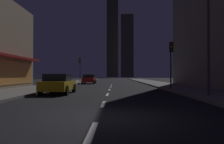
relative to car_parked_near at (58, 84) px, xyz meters
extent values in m
cube|color=black|center=(3.60, 22.95, -0.79)|extent=(78.00, 136.00, 0.10)
cube|color=#605E59|center=(10.60, 22.95, -0.67)|extent=(4.00, 76.00, 0.15)
cube|color=#605E59|center=(-3.40, 22.95, -0.67)|extent=(4.00, 76.00, 0.15)
cube|color=silver|center=(3.60, -11.05, -0.73)|extent=(0.16, 2.20, 0.01)
cube|color=silver|center=(3.60, -5.85, -0.73)|extent=(0.16, 2.20, 0.01)
cube|color=silver|center=(3.60, -0.65, -0.73)|extent=(0.16, 2.20, 0.01)
cube|color=silver|center=(3.60, 4.55, -0.73)|extent=(0.16, 2.20, 0.01)
cube|color=silver|center=(3.60, 9.75, -0.73)|extent=(0.16, 2.20, 0.01)
cube|color=silver|center=(3.60, 14.95, -0.73)|extent=(0.16, 2.20, 0.01)
cube|color=maroon|center=(-5.00, 1.66, 2.26)|extent=(0.90, 15.40, 0.20)
cube|color=#3C392D|center=(2.07, 135.74, 35.31)|extent=(7.65, 5.45, 72.10)
cube|color=#434032|center=(11.12, 120.63, 18.15)|extent=(7.43, 5.46, 37.77)
cube|color=gold|center=(0.00, 0.05, -0.13)|extent=(1.80, 4.20, 0.65)
cube|color=black|center=(0.00, -0.15, 0.43)|extent=(1.64, 2.00, 0.55)
cylinder|color=black|center=(-0.88, 1.45, -0.40)|extent=(0.22, 0.68, 0.68)
cylinder|color=black|center=(0.88, 1.45, -0.40)|extent=(0.22, 0.68, 0.68)
cylinder|color=black|center=(-0.88, -1.35, -0.40)|extent=(0.22, 0.68, 0.68)
cylinder|color=black|center=(0.88, -1.35, -0.40)|extent=(0.22, 0.68, 0.68)
sphere|color=white|center=(-0.55, 2.10, -0.08)|extent=(0.18, 0.18, 0.18)
sphere|color=white|center=(0.55, 2.10, -0.08)|extent=(0.18, 0.18, 0.18)
cube|color=#B21919|center=(0.00, 19.26, -0.13)|extent=(1.80, 4.20, 0.65)
cube|color=black|center=(0.00, 19.06, 0.43)|extent=(1.64, 2.00, 0.55)
cylinder|color=black|center=(-0.88, 20.66, -0.40)|extent=(0.22, 0.68, 0.68)
cylinder|color=black|center=(0.88, 20.66, -0.40)|extent=(0.22, 0.68, 0.68)
cylinder|color=black|center=(-0.88, 17.86, -0.40)|extent=(0.22, 0.68, 0.68)
cylinder|color=black|center=(0.88, 17.86, -0.40)|extent=(0.22, 0.68, 0.68)
sphere|color=white|center=(-0.55, 21.31, -0.08)|extent=(0.18, 0.18, 0.18)
sphere|color=white|center=(0.55, 21.31, -0.08)|extent=(0.18, 0.18, 0.18)
cylinder|color=#B2B2B2|center=(-2.30, 12.12, -0.32)|extent=(0.22, 0.22, 0.55)
sphere|color=#B2B2B2|center=(-2.30, 12.12, -0.04)|extent=(0.21, 0.21, 0.21)
cylinder|color=#B2B2B2|center=(-2.30, 12.12, -0.56)|extent=(0.30, 0.30, 0.06)
cylinder|color=#B2B2B2|center=(-2.46, 12.12, -0.29)|extent=(0.10, 0.10, 0.10)
cylinder|color=#B2B2B2|center=(-2.14, 12.12, -0.29)|extent=(0.10, 0.10, 0.10)
cylinder|color=#2D2D2D|center=(9.10, 3.89, 1.51)|extent=(0.12, 0.12, 4.20)
cube|color=black|center=(9.10, 3.69, 3.11)|extent=(0.32, 0.24, 0.90)
sphere|color=red|center=(9.10, 3.56, 3.39)|extent=(0.18, 0.18, 0.18)
sphere|color=#F2B20C|center=(9.10, 3.56, 3.11)|extent=(0.18, 0.18, 0.18)
sphere|color=#19D833|center=(9.10, 3.56, 2.83)|extent=(0.18, 0.18, 0.18)
cylinder|color=#2D2D2D|center=(-1.90, 22.12, 1.51)|extent=(0.12, 0.12, 4.20)
cube|color=black|center=(-1.90, 21.92, 3.11)|extent=(0.32, 0.24, 0.90)
sphere|color=red|center=(-1.90, 21.79, 3.39)|extent=(0.18, 0.18, 0.18)
sphere|color=#F2B20C|center=(-1.90, 21.79, 3.11)|extent=(0.18, 0.18, 0.18)
sphere|color=#19D833|center=(-1.90, 21.79, 2.83)|extent=(0.18, 0.18, 0.18)
cylinder|color=#38383D|center=(9.80, -2.63, 2.66)|extent=(0.16, 0.16, 6.50)
camera|label=1|loc=(4.17, -16.45, 0.62)|focal=36.41mm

